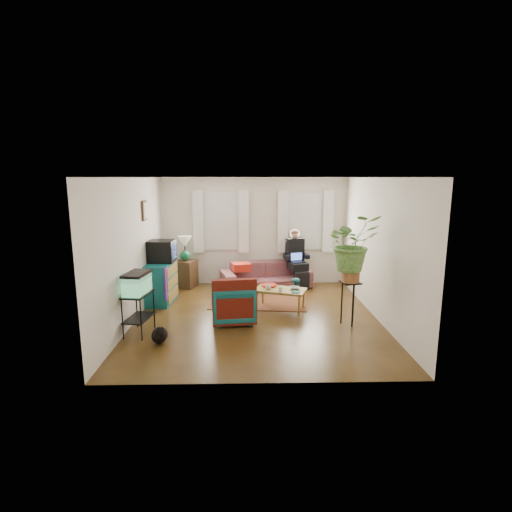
{
  "coord_description": "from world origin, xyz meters",
  "views": [
    {
      "loc": [
        -0.18,
        -7.21,
        2.59
      ],
      "look_at": [
        0.0,
        0.4,
        1.1
      ],
      "focal_mm": 28.0,
      "sensor_mm": 36.0,
      "label": 1
    }
  ],
  "objects_px": {
    "armchair": "(233,301)",
    "side_table": "(186,274)",
    "coffee_table": "(280,299)",
    "aquarium_stand": "(139,314)",
    "plant_stand": "(349,303)",
    "dresser": "(161,282)",
    "sofa": "(266,271)"
  },
  "relations": [
    {
      "from": "armchair",
      "to": "sofa",
      "type": "bearing_deg",
      "value": -114.65
    },
    {
      "from": "side_table",
      "to": "plant_stand",
      "type": "distance_m",
      "value": 4.19
    },
    {
      "from": "side_table",
      "to": "sofa",
      "type": "bearing_deg",
      "value": -3.38
    },
    {
      "from": "dresser",
      "to": "armchair",
      "type": "xyz_separation_m",
      "value": [
        1.56,
        -1.2,
        -0.04
      ]
    },
    {
      "from": "aquarium_stand",
      "to": "plant_stand",
      "type": "xyz_separation_m",
      "value": [
        3.65,
        0.36,
        0.04
      ]
    },
    {
      "from": "sofa",
      "to": "armchair",
      "type": "bearing_deg",
      "value": -121.45
    },
    {
      "from": "aquarium_stand",
      "to": "plant_stand",
      "type": "distance_m",
      "value": 3.67
    },
    {
      "from": "sofa",
      "to": "aquarium_stand",
      "type": "xyz_separation_m",
      "value": [
        -2.28,
        -2.83,
        -0.06
      ]
    },
    {
      "from": "sofa",
      "to": "plant_stand",
      "type": "xyz_separation_m",
      "value": [
        1.37,
        -2.47,
        -0.02
      ]
    },
    {
      "from": "sofa",
      "to": "side_table",
      "type": "xyz_separation_m",
      "value": [
        -1.93,
        0.11,
        -0.09
      ]
    },
    {
      "from": "armchair",
      "to": "plant_stand",
      "type": "relative_size",
      "value": 0.98
    },
    {
      "from": "sofa",
      "to": "dresser",
      "type": "height_order",
      "value": "dresser"
    },
    {
      "from": "dresser",
      "to": "aquarium_stand",
      "type": "xyz_separation_m",
      "value": [
        -0.01,
        -1.76,
        -0.08
      ]
    },
    {
      "from": "sofa",
      "to": "aquarium_stand",
      "type": "height_order",
      "value": "sofa"
    },
    {
      "from": "armchair",
      "to": "plant_stand",
      "type": "xyz_separation_m",
      "value": [
        2.08,
        -0.2,
        0.01
      ]
    },
    {
      "from": "side_table",
      "to": "dresser",
      "type": "bearing_deg",
      "value": -106.01
    },
    {
      "from": "coffee_table",
      "to": "plant_stand",
      "type": "distance_m",
      "value": 1.48
    },
    {
      "from": "sofa",
      "to": "aquarium_stand",
      "type": "relative_size",
      "value": 2.99
    },
    {
      "from": "dresser",
      "to": "coffee_table",
      "type": "distance_m",
      "value": 2.54
    },
    {
      "from": "side_table",
      "to": "aquarium_stand",
      "type": "bearing_deg",
      "value": -96.78
    },
    {
      "from": "armchair",
      "to": "coffee_table",
      "type": "height_order",
      "value": "armchair"
    },
    {
      "from": "dresser",
      "to": "plant_stand",
      "type": "bearing_deg",
      "value": -17.23
    },
    {
      "from": "side_table",
      "to": "coffee_table",
      "type": "distance_m",
      "value": 2.73
    },
    {
      "from": "side_table",
      "to": "coffee_table",
      "type": "xyz_separation_m",
      "value": [
        2.14,
        -1.7,
        -0.12
      ]
    },
    {
      "from": "coffee_table",
      "to": "armchair",
      "type": "bearing_deg",
      "value": -123.38
    },
    {
      "from": "sofa",
      "to": "dresser",
      "type": "xyz_separation_m",
      "value": [
        -2.27,
        -1.07,
        0.02
      ]
    },
    {
      "from": "aquarium_stand",
      "to": "coffee_table",
      "type": "bearing_deg",
      "value": 35.29
    },
    {
      "from": "coffee_table",
      "to": "aquarium_stand",
      "type": "bearing_deg",
      "value": -133.46
    },
    {
      "from": "sofa",
      "to": "plant_stand",
      "type": "bearing_deg",
      "value": -75.0
    },
    {
      "from": "side_table",
      "to": "plant_stand",
      "type": "height_order",
      "value": "plant_stand"
    },
    {
      "from": "armchair",
      "to": "side_table",
      "type": "bearing_deg",
      "value": -70.2
    },
    {
      "from": "sofa",
      "to": "plant_stand",
      "type": "relative_size",
      "value": 2.67
    }
  ]
}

